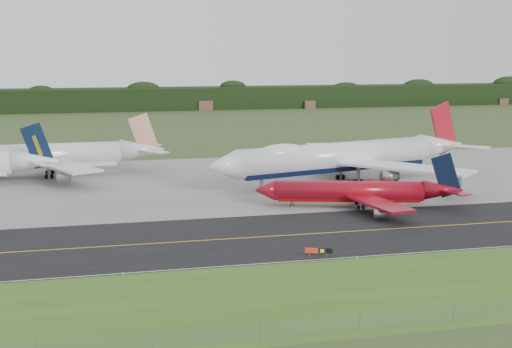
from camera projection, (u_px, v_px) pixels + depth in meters
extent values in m
plane|color=#344520|center=(293.00, 229.00, 130.32)|extent=(600.00, 600.00, 0.00)
cube|color=#375F1C|center=(366.00, 291.00, 96.77)|extent=(400.00, 30.00, 0.01)
cube|color=black|center=(299.00, 235.00, 126.48)|extent=(400.00, 32.00, 0.02)
cube|color=slate|center=(236.00, 180.00, 179.20)|extent=(400.00, 78.00, 0.01)
cube|color=orange|center=(299.00, 234.00, 126.48)|extent=(400.00, 0.40, 0.00)
cube|color=silver|center=(328.00, 259.00, 111.62)|extent=(400.00, 0.25, 0.00)
plane|color=slate|center=(407.00, 318.00, 84.12)|extent=(320.00, 0.00, 320.00)
cylinder|color=slate|center=(407.00, 318.00, 84.12)|extent=(0.10, 0.10, 2.20)
cube|color=black|center=(153.00, 99.00, 392.87)|extent=(700.00, 24.00, 12.00)
cylinder|color=white|center=(335.00, 157.00, 174.14)|extent=(54.03, 20.75, 6.87)
cube|color=black|center=(335.00, 166.00, 174.52)|extent=(50.97, 18.38, 2.40)
cone|color=white|center=(223.00, 166.00, 159.83)|extent=(8.32, 8.40, 6.87)
cone|color=white|center=(441.00, 146.00, 190.13)|extent=(15.58, 10.36, 6.87)
ellipsoid|color=white|center=(282.00, 153.00, 166.69)|extent=(15.06, 9.29, 4.38)
cube|color=white|center=(406.00, 167.00, 165.51)|extent=(27.20, 29.71, 0.59)
cube|color=white|center=(331.00, 151.00, 192.02)|extent=(14.88, 31.84, 0.59)
cube|color=#B01420|center=(444.00, 128.00, 189.69)|extent=(9.68, 3.11, 14.24)
cylinder|color=gray|center=(390.00, 176.00, 164.42)|extent=(4.37, 3.76, 2.89)
cylinder|color=gray|center=(319.00, 160.00, 189.78)|extent=(4.37, 3.76, 2.89)
cylinder|color=gray|center=(451.00, 183.00, 155.81)|extent=(4.37, 3.76, 2.89)
cylinder|color=gray|center=(312.00, 152.00, 204.22)|extent=(4.37, 3.76, 2.89)
cylinder|color=black|center=(262.00, 188.00, 165.50)|extent=(1.34, 0.86, 1.24)
cylinder|color=slate|center=(358.00, 175.00, 173.65)|extent=(1.18, 1.18, 4.60)
cylinder|color=black|center=(358.00, 182.00, 173.94)|extent=(1.36, 0.92, 1.24)
cylinder|color=slate|center=(340.00, 171.00, 180.19)|extent=(1.18, 1.18, 4.60)
cylinder|color=black|center=(340.00, 177.00, 180.48)|extent=(1.36, 0.92, 1.24)
cylinder|color=maroon|center=(348.00, 191.00, 148.31)|extent=(30.81, 12.32, 4.17)
cube|color=maroon|center=(348.00, 197.00, 148.54)|extent=(29.04, 10.90, 1.46)
cone|color=maroon|center=(265.00, 190.00, 148.98)|extent=(4.83, 5.05, 4.17)
cone|color=maroon|center=(443.00, 190.00, 147.51)|extent=(8.96, 6.21, 4.17)
cube|color=maroon|center=(379.00, 203.00, 139.78)|extent=(8.29, 17.84, 0.47)
cube|color=maroon|center=(369.00, 187.00, 156.68)|extent=(15.40, 16.65, 0.47)
cube|color=black|center=(446.00, 175.00, 146.95)|extent=(6.43, 2.10, 9.49)
cylinder|color=gray|center=(380.00, 214.00, 135.95)|extent=(2.67, 2.30, 1.75)
cylinder|color=gray|center=(365.00, 188.00, 160.93)|extent=(2.67, 2.30, 1.75)
cylinder|color=black|center=(292.00, 205.00, 149.28)|extent=(0.81, 0.53, 0.75)
cylinder|color=slate|center=(361.00, 204.00, 146.36)|extent=(0.72, 0.72, 2.15)
cylinder|color=black|center=(361.00, 208.00, 146.48)|extent=(0.82, 0.56, 0.75)
cylinder|color=slate|center=(359.00, 200.00, 150.87)|extent=(0.72, 0.72, 2.15)
cylinder|color=black|center=(359.00, 203.00, 150.99)|extent=(0.82, 0.56, 0.75)
cone|color=white|center=(36.00, 161.00, 173.43)|extent=(11.82, 7.16, 5.67)
cube|color=#0B1A34|center=(38.00, 146.00, 172.85)|extent=(7.93, 1.55, 11.45)
cylinder|color=silver|center=(34.00, 156.00, 183.01)|extent=(43.61, 6.95, 6.04)
cube|color=silver|center=(35.00, 163.00, 183.35)|extent=(41.41, 5.39, 2.11)
cone|color=silver|center=(142.00, 150.00, 189.75)|extent=(11.60, 6.28, 6.04)
cube|color=silver|center=(65.00, 166.00, 173.21)|extent=(18.05, 25.82, 0.54)
cube|color=silver|center=(65.00, 152.00, 196.96)|extent=(17.24, 25.96, 0.54)
cube|color=#BA2C0D|center=(144.00, 135.00, 189.25)|extent=(8.34, 0.66, 12.01)
cylinder|color=gray|center=(64.00, 177.00, 167.72)|extent=(3.35, 2.61, 2.54)
cylinder|color=gray|center=(64.00, 155.00, 202.83)|extent=(3.35, 2.61, 2.54)
cylinder|color=slate|center=(49.00, 171.00, 181.34)|extent=(0.86, 0.86, 3.81)
cylinder|color=black|center=(49.00, 177.00, 181.58)|extent=(1.10, 0.57, 1.09)
cylinder|color=slate|center=(50.00, 167.00, 187.68)|extent=(0.86, 0.86, 3.81)
cylinder|color=black|center=(50.00, 172.00, 187.91)|extent=(1.10, 0.57, 1.09)
cylinder|color=slate|center=(310.00, 255.00, 112.85)|extent=(0.11, 0.11, 0.63)
cylinder|color=slate|center=(327.00, 255.00, 112.58)|extent=(0.11, 0.11, 0.63)
cube|color=#AF1F0D|center=(311.00, 250.00, 112.70)|extent=(1.93, 0.80, 0.81)
cube|color=black|center=(322.00, 251.00, 112.53)|extent=(0.91, 0.45, 0.81)
cube|color=black|center=(329.00, 251.00, 112.42)|extent=(1.08, 0.51, 0.81)
cylinder|color=yellow|center=(123.00, 274.00, 103.37)|extent=(0.16, 0.16, 0.50)
cylinder|color=yellow|center=(357.00, 257.00, 111.62)|extent=(0.16, 0.16, 0.50)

